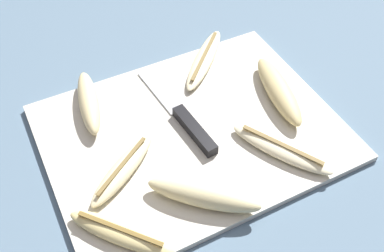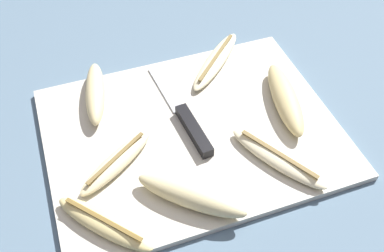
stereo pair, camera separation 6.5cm
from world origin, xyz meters
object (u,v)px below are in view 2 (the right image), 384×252
at_px(banana_golden_short, 104,223).
at_px(banana_spotted_left, 286,100).
at_px(banana_soft_right, 191,195).
at_px(banana_bright_far, 278,158).
at_px(banana_ripe_center, 95,93).
at_px(knife, 188,123).
at_px(banana_cream_curved, 117,162).
at_px(banana_pale_long, 216,61).

relative_size(banana_golden_short, banana_spotted_left, 0.80).
bearing_deg(banana_spotted_left, banana_soft_right, -149.89).
xyz_separation_m(banana_bright_far, banana_ripe_center, (-0.24, 0.23, 0.01)).
distance_m(banana_golden_short, banana_ripe_center, 0.26).
distance_m(banana_golden_short, banana_spotted_left, 0.37).
height_order(banana_ripe_center, banana_spotted_left, same).
xyz_separation_m(banana_spotted_left, banana_soft_right, (-0.22, -0.13, -0.00)).
bearing_deg(banana_soft_right, banana_golden_short, 179.70).
xyz_separation_m(knife, banana_bright_far, (0.11, -0.12, 0.00)).
relative_size(knife, banana_spotted_left, 1.31).
height_order(banana_cream_curved, banana_pale_long, banana_cream_curved).
height_order(banana_pale_long, banana_soft_right, banana_soft_right).
relative_size(banana_golden_short, banana_ripe_center, 0.92).
relative_size(banana_cream_curved, banana_soft_right, 0.96).
bearing_deg(banana_golden_short, banana_bright_far, 4.68).
height_order(banana_golden_short, banana_pale_long, banana_golden_short).
bearing_deg(banana_soft_right, banana_spotted_left, 30.11).
bearing_deg(banana_golden_short, banana_pale_long, 44.87).
bearing_deg(banana_cream_curved, banana_soft_right, -48.87).
xyz_separation_m(banana_ripe_center, banana_soft_right, (0.09, -0.26, -0.00)).
relative_size(banana_pale_long, banana_soft_right, 1.03).
bearing_deg(banana_pale_long, banana_soft_right, -118.22).
height_order(banana_cream_curved, banana_golden_short, banana_golden_short).
xyz_separation_m(banana_pale_long, banana_spotted_left, (0.07, -0.15, 0.01)).
bearing_deg(banana_pale_long, knife, -127.80).
bearing_deg(knife, banana_golden_short, -145.58).
distance_m(banana_bright_far, banana_spotted_left, 0.12).
bearing_deg(banana_pale_long, banana_cream_curved, -143.26).
distance_m(banana_ripe_center, banana_spotted_left, 0.34).
relative_size(banana_golden_short, banana_pale_long, 0.92).
distance_m(banana_cream_curved, banana_spotted_left, 0.31).
bearing_deg(banana_soft_right, knife, 72.60).
bearing_deg(banana_bright_far, banana_golden_short, -175.32).
distance_m(knife, banana_pale_long, 0.17).
relative_size(banana_bright_far, banana_golden_short, 1.19).
distance_m(knife, banana_bright_far, 0.16).
relative_size(knife, banana_soft_right, 1.55).
xyz_separation_m(banana_cream_curved, banana_pale_long, (0.24, 0.18, -0.00)).
xyz_separation_m(banana_cream_curved, banana_soft_right, (0.09, -0.10, 0.01)).
xyz_separation_m(banana_bright_far, banana_pale_long, (-0.01, 0.25, -0.00)).
bearing_deg(banana_ripe_center, banana_pale_long, 4.64).
bearing_deg(banana_cream_curved, banana_pale_long, 36.74).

